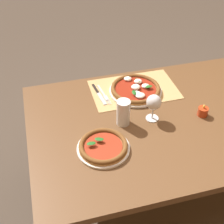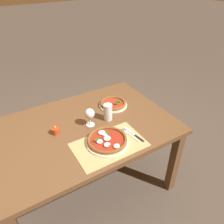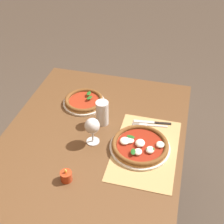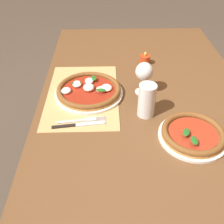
# 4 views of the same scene
# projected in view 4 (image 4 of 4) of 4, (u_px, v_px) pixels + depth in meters

# --- Properties ---
(ground_plane) EXTENTS (24.00, 24.00, 0.00)m
(ground_plane) POSITION_uv_depth(u_px,v_px,m) (135.00, 178.00, 1.75)
(ground_plane) COLOR #473D33
(dining_table) EXTENTS (1.46, 0.98, 0.74)m
(dining_table) POSITION_uv_depth(u_px,v_px,m) (142.00, 100.00, 1.35)
(dining_table) COLOR brown
(dining_table) RESTS_ON ground
(paper_placemat) EXTENTS (0.52, 0.33, 0.00)m
(paper_placemat) POSITION_uv_depth(u_px,v_px,m) (83.00, 94.00, 1.22)
(paper_placemat) COLOR tan
(paper_placemat) RESTS_ON dining_table
(pizza_near) EXTENTS (0.32, 0.32, 0.05)m
(pizza_near) POSITION_uv_depth(u_px,v_px,m) (89.00, 90.00, 1.21)
(pizza_near) COLOR silver
(pizza_near) RESTS_ON paper_placemat
(pizza_far) EXTENTS (0.26, 0.26, 0.04)m
(pizza_far) POSITION_uv_depth(u_px,v_px,m) (193.00, 134.00, 0.99)
(pizza_far) COLOR silver
(pizza_far) RESTS_ON dining_table
(wine_glass) EXTENTS (0.08, 0.08, 0.16)m
(wine_glass) POSITION_uv_depth(u_px,v_px,m) (144.00, 73.00, 1.17)
(wine_glass) COLOR silver
(wine_glass) RESTS_ON dining_table
(pint_glass) EXTENTS (0.07, 0.07, 0.15)m
(pint_glass) POSITION_uv_depth(u_px,v_px,m) (147.00, 101.00, 1.07)
(pint_glass) COLOR silver
(pint_glass) RESTS_ON dining_table
(fork) EXTENTS (0.04, 0.20, 0.00)m
(fork) POSITION_uv_depth(u_px,v_px,m) (82.00, 120.00, 1.07)
(fork) COLOR #B7B7BC
(fork) RESTS_ON paper_placemat
(knife) EXTENTS (0.04, 0.22, 0.01)m
(knife) POSITION_uv_depth(u_px,v_px,m) (79.00, 125.00, 1.05)
(knife) COLOR black
(knife) RESTS_ON paper_placemat
(votive_candle) EXTENTS (0.06, 0.06, 0.07)m
(votive_candle) POSITION_uv_depth(u_px,v_px,m) (145.00, 60.00, 1.44)
(votive_candle) COLOR #B23819
(votive_candle) RESTS_ON dining_table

